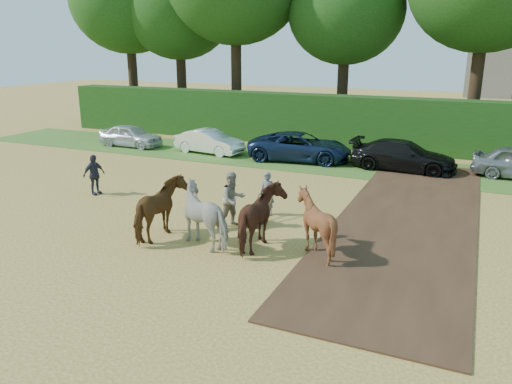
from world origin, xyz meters
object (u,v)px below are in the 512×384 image
object	(u,v)px
spectator_near	(233,200)
plough_team	(236,216)
spectator_far	(94,175)
parked_cars	(414,157)

from	to	relation	value
spectator_near	plough_team	world-z (taller)	plough_team
spectator_far	parked_cars	bearing A→B (deg)	-35.64
spectator_far	spectator_near	bearing A→B (deg)	-83.43
spectator_near	parked_cars	world-z (taller)	spectator_near
plough_team	parked_cars	bearing A→B (deg)	72.23
plough_team	spectator_near	bearing A→B (deg)	120.13
spectator_far	parked_cars	xyz separation A→B (m)	(11.26, 9.07, -0.12)
spectator_near	parked_cars	bearing A→B (deg)	8.66
spectator_near	plough_team	distance (m)	1.64
spectator_near	plough_team	xyz separation A→B (m)	(0.82, -1.42, -0.00)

